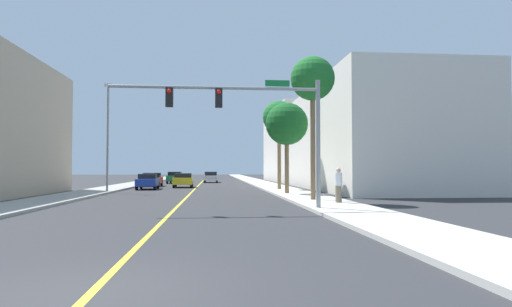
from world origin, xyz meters
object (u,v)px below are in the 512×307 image
car_blue (148,181)px  car_green (175,177)px  palm_mid (287,124)px  palm_far (279,118)px  car_red (152,179)px  car_silver (211,177)px  car_yellow (183,180)px  palm_near (313,81)px  traffic_signal_mast (253,113)px  street_lamp (108,132)px  pedestrian (338,185)px

car_blue → car_green: bearing=-95.8°
palm_mid → car_green: bearing=111.1°
palm_mid → palm_far: 6.62m
car_blue → car_green: size_ratio=0.95×
car_red → car_silver: (6.14, 12.71, 0.01)m
car_yellow → car_silver: bearing=79.0°
palm_near → car_blue: size_ratio=1.95×
traffic_signal_mast → palm_mid: (3.41, 11.57, 0.68)m
traffic_signal_mast → car_yellow: bearing=100.8°
palm_mid → palm_near: bearing=-86.3°
car_green → street_lamp: bearing=-96.6°
palm_mid → car_green: (-10.18, 26.42, -4.25)m
palm_mid → car_silver: (-5.66, 29.62, -4.28)m
palm_near → palm_far: bearing=90.0°
street_lamp → palm_mid: 14.23m
palm_far → traffic_signal_mast: bearing=-101.9°
pedestrian → street_lamp: bearing=-97.7°
traffic_signal_mast → palm_mid: palm_mid is taller
street_lamp → palm_far: 14.13m
car_red → car_silver: bearing=-115.9°
car_yellow → palm_near: bearing=-68.5°
street_lamp → palm_near: bearing=-38.3°
traffic_signal_mast → palm_far: 18.57m
car_red → car_silver: size_ratio=0.88×
palm_mid → car_green: palm_mid is taller
traffic_signal_mast → car_green: traffic_signal_mast is taller
palm_far → pedestrian: (0.82, -15.26, -5.20)m
car_green → pedestrian: 36.99m
palm_mid → car_yellow: bearing=120.6°
palm_near → car_blue: (-11.63, 16.58, -6.15)m
palm_near → car_blue: palm_near is taller
car_yellow → car_green: size_ratio=0.90×
palm_near → pedestrian: palm_near is taller
car_yellow → pedestrian: bearing=-68.8°
car_green → car_silver: car_green is taller
car_blue → car_red: 6.85m
traffic_signal_mast → palm_mid: size_ratio=1.44×
car_red → traffic_signal_mast: bearing=106.2°
car_blue → pedestrian: (12.45, -18.83, 0.29)m
palm_mid → pedestrian: (1.23, -8.76, -4.00)m
palm_near → car_green: bearing=107.8°
palm_far → car_red: palm_far is taller
palm_far → car_red: 16.95m
traffic_signal_mast → palm_near: (3.82, 5.07, 2.53)m
car_blue → car_silver: (5.56, 19.54, 0.01)m
palm_near → car_yellow: palm_near is taller
car_red → pedestrian: bearing=116.7°
traffic_signal_mast → palm_far: palm_far is taller
car_red → pedestrian: (13.03, -25.66, 0.29)m
traffic_signal_mast → pedestrian: 6.36m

